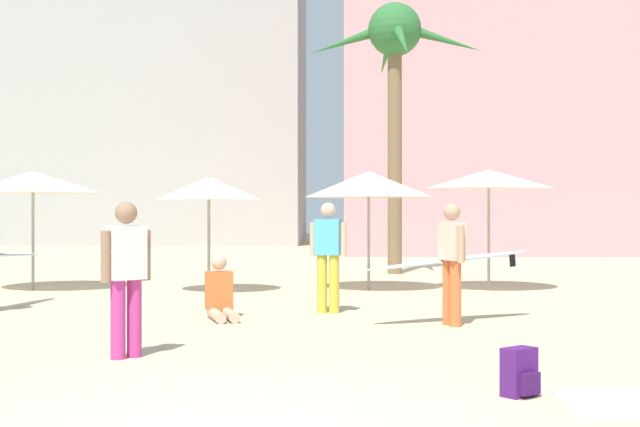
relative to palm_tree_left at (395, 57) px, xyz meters
The scene contains 11 objects.
hotel_pink 15.46m from the palm_tree_left, 60.35° to the left, with size 17.93×10.30×14.16m, color pink.
palm_tree_left is the anchor object (origin of this frame).
cafe_umbrella_0 6.02m from the palm_tree_left, 70.63° to the right, with size 2.59×2.59×2.45m.
cafe_umbrella_1 9.71m from the palm_tree_left, 146.76° to the right, with size 2.71×2.71×2.43m.
cafe_umbrella_2 5.92m from the palm_tree_left, 99.27° to the right, with size 2.60×2.60×2.43m.
cafe_umbrella_3 7.56m from the palm_tree_left, 126.20° to the right, with size 2.08×2.08×2.30m.
backpack 15.91m from the palm_tree_left, 88.87° to the right, with size 0.35×0.35×0.42m.
person_mid_center 11.18m from the palm_tree_left, 88.53° to the right, with size 2.65×1.59×1.71m.
person_far_left 11.37m from the palm_tree_left, 107.88° to the right, with size 0.63×0.96×0.96m.
person_near_left 14.38m from the palm_tree_left, 105.38° to the right, with size 0.50×0.49×1.70m.
person_mid_right 10.06m from the palm_tree_left, 99.73° to the right, with size 0.61×0.31×1.74m.
Camera 1 is at (0.87, -6.18, 1.59)m, focal length 49.05 mm.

